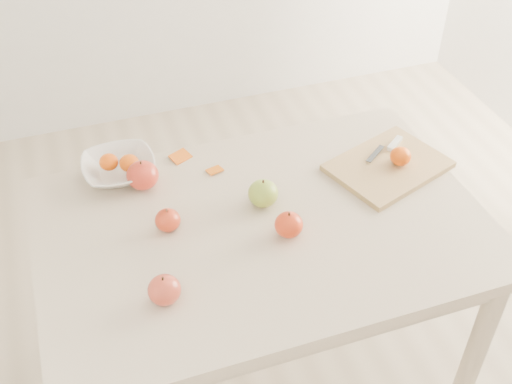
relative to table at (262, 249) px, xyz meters
name	(u,v)px	position (x,y,z in m)	size (l,w,h in m)	color
ground	(261,381)	(0.00, 0.00, -0.65)	(3.50, 3.50, 0.00)	#C6B293
table	(262,249)	(0.00, 0.00, 0.00)	(1.20, 0.80, 0.75)	beige
cutting_board	(388,166)	(0.43, 0.10, 0.11)	(0.33, 0.24, 0.02)	tan
board_tangerine	(401,156)	(0.46, 0.09, 0.14)	(0.06, 0.06, 0.05)	#D25407
fruit_bowl	(119,168)	(-0.33, 0.33, 0.12)	(0.21, 0.21, 0.05)	white
bowl_tangerine_near	(109,162)	(-0.35, 0.34, 0.15)	(0.05, 0.05, 0.05)	red
bowl_tangerine_far	(129,163)	(-0.30, 0.31, 0.15)	(0.06, 0.06, 0.05)	#C75C07
orange_peel_a	(180,158)	(-0.14, 0.35, 0.10)	(0.06, 0.04, 0.00)	#CB540E
orange_peel_b	(215,171)	(-0.06, 0.26, 0.10)	(0.04, 0.04, 0.00)	orange
paring_knife	(392,145)	(0.48, 0.17, 0.12)	(0.16, 0.09, 0.01)	white
apple_green	(263,193)	(0.03, 0.07, 0.14)	(0.08, 0.08, 0.08)	#619020
apple_red_e	(289,225)	(0.05, -0.06, 0.13)	(0.08, 0.08, 0.07)	#971608
apple_red_a	(143,175)	(-0.27, 0.25, 0.14)	(0.09, 0.09, 0.08)	#A30A10
apple_red_d	(164,290)	(-0.30, -0.18, 0.13)	(0.08, 0.08, 0.07)	#A71E28
apple_red_b	(168,220)	(-0.24, 0.06, 0.13)	(0.07, 0.07, 0.06)	#A11D17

